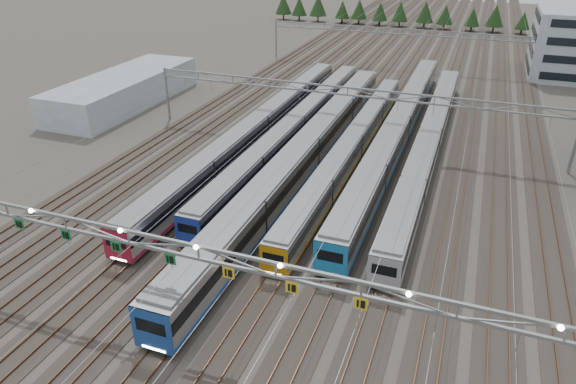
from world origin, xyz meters
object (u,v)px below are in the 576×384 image
(train_a, at_px, (259,128))
(gantry_mid, at_px, (347,98))
(gantry_far, at_px, (402,36))
(train_f, at_px, (429,140))
(train_b, at_px, (296,126))
(train_e, at_px, (398,128))
(gantry_near, at_px, (197,256))
(west_shed, at_px, (124,90))
(train_c, at_px, (307,152))
(train_d, at_px, (352,145))

(train_a, xyz_separation_m, gantry_mid, (11.25, 3.86, 4.29))
(gantry_mid, bearing_deg, gantry_far, 90.00)
(train_f, height_order, gantry_far, gantry_far)
(train_b, xyz_separation_m, train_e, (13.50, 3.93, 0.22))
(gantry_near, relative_size, gantry_mid, 1.00)
(train_a, relative_size, west_shed, 2.09)
(train_f, bearing_deg, gantry_near, -105.81)
(train_b, relative_size, train_f, 0.96)
(west_shed, bearing_deg, train_c, -21.01)
(train_d, bearing_deg, train_e, 59.95)
(train_d, relative_size, train_e, 0.81)
(west_shed, bearing_deg, train_f, -4.80)
(train_e, height_order, gantry_near, gantry_near)
(train_c, bearing_deg, west_shed, 158.99)
(train_d, bearing_deg, train_c, -132.63)
(train_a, distance_m, gantry_near, 38.28)
(train_b, xyz_separation_m, gantry_mid, (6.75, 1.36, 4.41))
(train_a, xyz_separation_m, train_d, (13.50, -1.34, -0.17))
(train_c, bearing_deg, train_b, 117.26)
(train_f, distance_m, west_shed, 50.38)
(train_e, bearing_deg, train_d, -120.05)
(train_c, distance_m, gantry_far, 55.29)
(train_b, bearing_deg, train_f, 3.65)
(train_c, bearing_deg, gantry_mid, 77.43)
(train_c, height_order, train_f, train_c)
(west_shed, bearing_deg, gantry_far, 46.47)
(train_b, relative_size, gantry_mid, 1.05)
(train_e, relative_size, gantry_far, 1.19)
(train_d, bearing_deg, gantry_far, 92.57)
(gantry_near, bearing_deg, train_a, 107.17)
(train_b, height_order, west_shed, west_shed)
(train_a, height_order, gantry_near, gantry_near)
(gantry_near, bearing_deg, train_f, 74.19)
(train_c, xyz_separation_m, train_f, (13.50, 9.88, -0.29))
(train_f, height_order, west_shed, west_shed)
(train_d, height_order, gantry_near, gantry_near)
(train_f, relative_size, gantry_mid, 1.09)
(train_e, bearing_deg, train_f, -31.76)
(train_d, height_order, gantry_far, gantry_far)
(train_d, distance_m, gantry_mid, 7.22)
(gantry_mid, bearing_deg, train_c, -102.57)
(train_c, bearing_deg, gantry_near, -85.80)
(train_d, bearing_deg, gantry_mid, 113.39)
(train_f, distance_m, gantry_near, 41.78)
(train_a, bearing_deg, train_f, 9.21)
(train_d, distance_m, train_f, 10.29)
(train_c, distance_m, train_d, 6.66)
(train_b, height_order, gantry_mid, gantry_mid)
(train_c, distance_m, west_shed, 39.31)
(train_e, xyz_separation_m, gantry_near, (-6.80, -42.69, 4.89))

